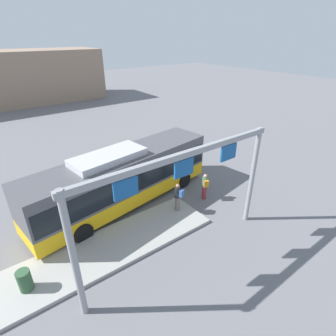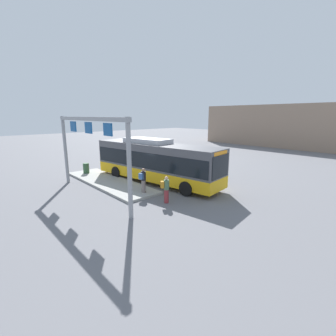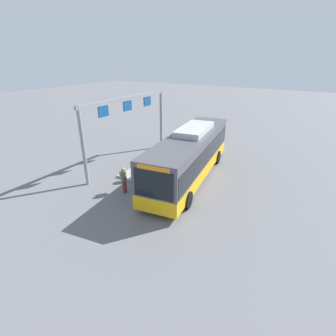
% 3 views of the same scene
% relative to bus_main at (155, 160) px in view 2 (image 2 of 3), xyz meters
% --- Properties ---
extents(ground_plane, '(120.00, 120.00, 0.00)m').
position_rel_bus_main_xyz_m(ground_plane, '(0.01, 0.00, -1.81)').
color(ground_plane, slate).
extents(platform_curb, '(10.00, 2.80, 0.16)m').
position_rel_bus_main_xyz_m(platform_curb, '(-2.30, -2.94, -1.73)').
color(platform_curb, '#9E9E99').
rests_on(platform_curb, ground).
extents(bus_main, '(11.53, 4.15, 3.46)m').
position_rel_bus_main_xyz_m(bus_main, '(0.00, 0.00, 0.00)').
color(bus_main, '#EAAD14').
rests_on(bus_main, ground).
extents(person_boarding, '(0.52, 0.60, 1.67)m').
position_rel_bus_main_xyz_m(person_boarding, '(4.05, -2.48, -0.92)').
color(person_boarding, maroon).
rests_on(person_boarding, ground).
extents(person_waiting_near, '(0.45, 0.59, 1.67)m').
position_rel_bus_main_xyz_m(person_waiting_near, '(1.90, -2.60, -0.76)').
color(person_waiting_near, slate).
rests_on(person_waiting_near, platform_curb).
extents(platform_sign_gantry, '(9.44, 0.24, 5.20)m').
position_rel_bus_main_xyz_m(platform_sign_gantry, '(-0.04, -5.29, 1.95)').
color(platform_sign_gantry, gray).
rests_on(platform_sign_gantry, ground).
extents(station_building, '(28.23, 8.00, 7.00)m').
position_rel_bus_main_xyz_m(station_building, '(-2.55, 31.36, 1.69)').
color(station_building, gray).
rests_on(station_building, ground).
extents(trash_bin, '(0.52, 0.52, 0.90)m').
position_rel_bus_main_xyz_m(trash_bin, '(-6.04, -3.14, -1.20)').
color(trash_bin, '#2D5133').
rests_on(trash_bin, platform_curb).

